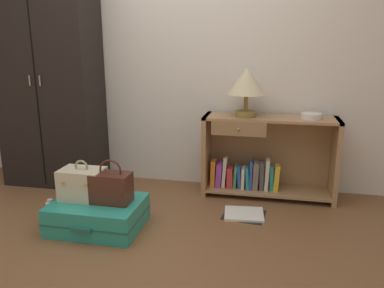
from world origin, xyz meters
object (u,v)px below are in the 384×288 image
at_px(wardrobe, 50,78).
at_px(bookshelf, 263,158).
at_px(bottle, 51,211).
at_px(train_case, 83,184).
at_px(open_book_on_floor, 244,214).
at_px(suitcase_large, 98,214).
at_px(bowl, 311,116).
at_px(table_lamp, 247,83).
at_px(handbag, 111,187).

distance_m(wardrobe, bookshelf, 2.11).
height_order(bookshelf, bottle, bookshelf).
height_order(wardrobe, train_case, wardrobe).
height_order(bookshelf, train_case, bookshelf).
height_order(bookshelf, open_book_on_floor, bookshelf).
bearing_deg(bottle, suitcase_large, -4.60).
bearing_deg(suitcase_large, bowl, 29.84).
bearing_deg(suitcase_large, open_book_on_floor, 22.57).
distance_m(train_case, bottle, 0.38).
bearing_deg(table_lamp, suitcase_large, -138.81).
relative_size(wardrobe, table_lamp, 4.81).
relative_size(bowl, suitcase_large, 0.25).
xyz_separation_m(handbag, open_book_on_floor, (0.93, 0.43, -0.32)).
relative_size(table_lamp, bottle, 2.43).
xyz_separation_m(wardrobe, open_book_on_floor, (1.88, -0.42, -1.01)).
height_order(wardrobe, handbag, wardrobe).
bearing_deg(train_case, bottle, -179.92).
height_order(train_case, bottle, train_case).
distance_m(table_lamp, train_case, 1.56).
xyz_separation_m(table_lamp, suitcase_large, (-1.00, -0.88, -0.91)).
xyz_separation_m(bowl, train_case, (-1.67, -0.86, -0.42)).
relative_size(suitcase_large, train_case, 2.06).
xyz_separation_m(wardrobe, table_lamp, (1.83, 0.02, -0.01)).
xyz_separation_m(wardrobe, train_case, (0.71, -0.82, -0.69)).
bearing_deg(open_book_on_floor, bookshelf, 75.76).
xyz_separation_m(bottle, open_book_on_floor, (1.46, 0.40, -0.07)).
bearing_deg(bowl, train_case, -152.91).
bearing_deg(train_case, wardrobe, 130.64).
distance_m(table_lamp, bowl, 0.61).
bearing_deg(train_case, open_book_on_floor, 18.96).
xyz_separation_m(table_lamp, open_book_on_floor, (0.05, -0.44, -1.00)).
bearing_deg(table_lamp, train_case, -143.15).
bearing_deg(bookshelf, bowl, -3.84).
relative_size(wardrobe, handbag, 6.25).
distance_m(handbag, bottle, 0.58).
height_order(bowl, handbag, bowl).
distance_m(bookshelf, bowl, 0.55).
height_order(bowl, suitcase_large, bowl).
bearing_deg(table_lamp, handbag, -135.68).
relative_size(bookshelf, handbag, 3.54).
bearing_deg(suitcase_large, bookshelf, 38.04).
xyz_separation_m(suitcase_large, handbag, (0.11, 0.01, 0.22)).
height_order(bowl, bottle, bowl).
bearing_deg(suitcase_large, train_case, 164.89).
height_order(bottle, open_book_on_floor, bottle).
bearing_deg(wardrobe, bookshelf, 1.68).
distance_m(bowl, train_case, 1.93).
bearing_deg(table_lamp, wardrobe, -179.38).
bearing_deg(table_lamp, open_book_on_floor, -83.98).
xyz_separation_m(handbag, bottle, (-0.52, 0.02, -0.25)).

